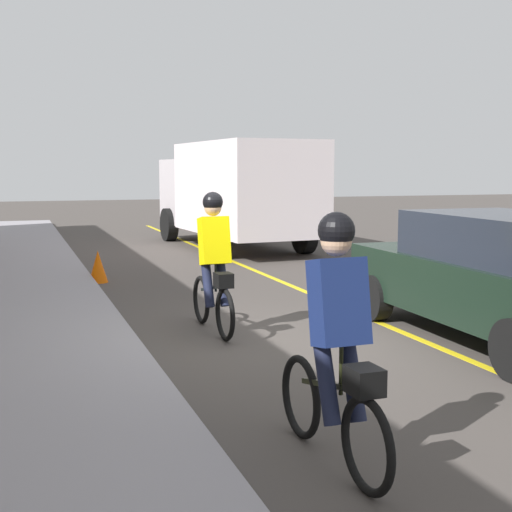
% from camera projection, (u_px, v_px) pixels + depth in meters
% --- Properties ---
extents(ground_plane, '(80.00, 80.00, 0.00)m').
position_uv_depth(ground_plane, '(283.00, 339.00, 8.80)').
color(ground_plane, '#433D39').
extents(lane_line_centre, '(36.00, 0.12, 0.01)m').
position_uv_depth(lane_line_centre, '(395.00, 329.00, 9.32)').
color(lane_line_centre, yellow).
rests_on(lane_line_centre, ground).
extents(cyclist_lead, '(1.71, 0.37, 1.83)m').
position_uv_depth(cyclist_lead, '(214.00, 263.00, 9.01)').
color(cyclist_lead, black).
rests_on(cyclist_lead, ground).
extents(cyclist_follow, '(1.71, 0.37, 1.83)m').
position_uv_depth(cyclist_follow, '(337.00, 343.00, 4.91)').
color(cyclist_follow, black).
rests_on(cyclist_follow, ground).
extents(patrol_sedan, '(4.43, 1.99, 1.58)m').
position_uv_depth(patrol_sedan, '(499.00, 275.00, 8.58)').
color(patrol_sedan, black).
rests_on(patrol_sedan, ground).
extents(box_truck_background, '(6.85, 2.90, 2.78)m').
position_uv_depth(box_truck_background, '(236.00, 190.00, 18.65)').
color(box_truck_background, silver).
rests_on(box_truck_background, ground).
extents(traffic_cone_near, '(0.36, 0.36, 0.60)m').
position_uv_depth(traffic_cone_near, '(98.00, 267.00, 13.11)').
color(traffic_cone_near, '#EF5B05').
rests_on(traffic_cone_near, ground).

